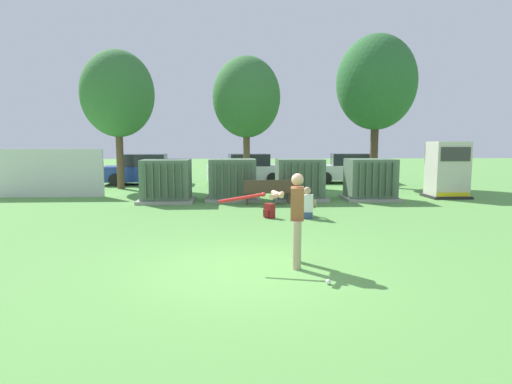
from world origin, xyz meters
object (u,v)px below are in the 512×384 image
(backpack, at_px, (269,211))
(parked_car_leftmost, at_px, (144,170))
(transformer_mid_east, at_px, (300,180))
(generator_enclosure, at_px, (447,170))
(transformer_east, at_px, (370,180))
(transformer_mid_west, at_px, (232,180))
(batter, at_px, (294,214))
(seated_spectator, at_px, (307,206))
(transformer_west, at_px, (166,181))
(park_bench, at_px, (268,190))
(parked_car_left_of_center, at_px, (247,170))
(sports_ball, at_px, (328,282))
(parked_car_right_of_center, at_px, (349,169))

(backpack, distance_m, parked_car_leftmost, 11.93)
(transformer_mid_east, height_order, generator_enclosure, generator_enclosure)
(transformer_east, bearing_deg, transformer_mid_west, 177.86)
(backpack, bearing_deg, transformer_mid_east, 68.60)
(batter, bearing_deg, transformer_east, 64.01)
(batter, distance_m, seated_spectator, 5.11)
(parked_car_leftmost, bearing_deg, seated_spectator, -56.11)
(transformer_east, xyz_separation_m, parked_car_leftmost, (-10.17, 6.59, -0.04))
(transformer_west, relative_size, park_bench, 1.17)
(transformer_mid_west, bearing_deg, parked_car_left_of_center, 83.26)
(batter, relative_size, sports_ball, 19.33)
(transformer_mid_west, bearing_deg, transformer_east, -2.14)
(transformer_mid_east, relative_size, parked_car_left_of_center, 0.48)
(generator_enclosure, xyz_separation_m, backpack, (-7.69, -4.29, -0.92))
(transformer_mid_west, relative_size, parked_car_right_of_center, 0.48)
(parked_car_left_of_center, bearing_deg, parked_car_leftmost, -178.71)
(transformer_east, distance_m, parked_car_right_of_center, 7.02)
(park_bench, bearing_deg, transformer_mid_east, 41.40)
(parked_car_right_of_center, bearing_deg, backpack, -116.47)
(transformer_west, height_order, transformer_mid_west, same)
(parked_car_left_of_center, bearing_deg, seated_spectator, -81.91)
(transformer_west, xyz_separation_m, parked_car_right_of_center, (8.98, 7.12, -0.04))
(backpack, bearing_deg, parked_car_leftmost, 119.40)
(transformer_mid_west, bearing_deg, sports_ball, -81.14)
(park_bench, bearing_deg, seated_spectator, -70.76)
(transformer_mid_east, distance_m, parked_car_leftmost, 9.82)
(transformer_west, distance_m, sports_ball, 10.58)
(generator_enclosure, xyz_separation_m, seated_spectator, (-6.54, -4.34, -0.76))
(seated_spectator, height_order, parked_car_left_of_center, parked_car_left_of_center)
(batter, xyz_separation_m, backpack, (-0.04, 5.00, -0.76))
(transformer_mid_east, bearing_deg, transformer_mid_west, 178.16)
(transformer_west, distance_m, transformer_east, 7.96)
(parked_car_right_of_center, bearing_deg, generator_enclosure, -69.97)
(transformer_east, xyz_separation_m, generator_enclosure, (3.37, 0.51, 0.35))
(parked_car_left_of_center, distance_m, parked_car_right_of_center, 5.69)
(sports_ball, distance_m, parked_car_left_of_center, 16.65)
(transformer_mid_east, distance_m, parked_car_right_of_center, 7.82)
(transformer_mid_west, height_order, parked_car_leftmost, same)
(transformer_mid_east, bearing_deg, parked_car_left_of_center, 105.86)
(transformer_west, height_order, backpack, transformer_west)
(transformer_mid_east, bearing_deg, parked_car_right_of_center, 60.81)
(seated_spectator, bearing_deg, backpack, 177.61)
(parked_car_left_of_center, bearing_deg, transformer_west, -115.53)
(parked_car_right_of_center, bearing_deg, transformer_mid_west, -133.77)
(transformer_east, height_order, parked_car_left_of_center, same)
(parked_car_right_of_center, bearing_deg, parked_car_left_of_center, -177.70)
(park_bench, distance_m, parked_car_left_of_center, 7.80)
(transformer_west, relative_size, parked_car_right_of_center, 0.48)
(park_bench, distance_m, parked_car_leftmost, 9.75)
(transformer_mid_west, bearing_deg, parked_car_right_of_center, 46.23)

